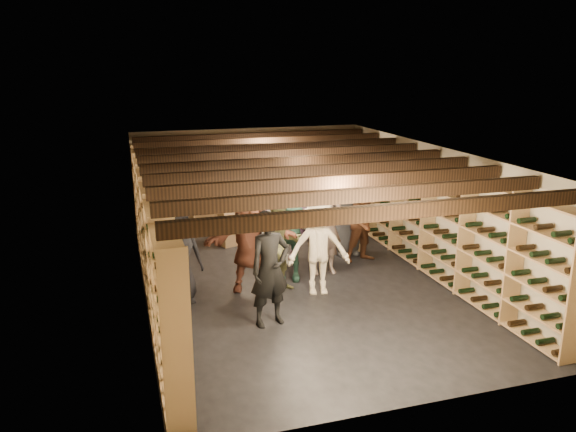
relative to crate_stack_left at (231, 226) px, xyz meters
The scene contains 21 objects.
ground 2.74m from the crate_stack_left, 74.22° to the right, with size 8.00×8.00×0.00m, color black.
walls 2.82m from the crate_stack_left, 74.22° to the right, with size 5.52×8.02×2.40m.
ceiling 3.35m from the crate_stack_left, 74.22° to the right, with size 5.50×8.00×0.01m, color beige.
ceiling_joists 3.27m from the crate_stack_left, 74.22° to the right, with size 5.40×7.12×0.18m.
wine_rack_left 3.25m from the crate_stack_left, 125.08° to the right, with size 0.32×7.50×2.15m.
wine_rack_right 4.26m from the crate_stack_left, 38.27° to the right, with size 0.32×7.50×2.15m.
wine_rack_back 1.57m from the crate_stack_left, 58.86° to the left, with size 4.70×0.30×2.15m.
crate_stack_left is the anchor object (origin of this frame).
crate_stack_right 1.46m from the crate_stack_left, 64.52° to the right, with size 0.58×0.47×0.51m.
crate_loose 2.57m from the crate_stack_left, 28.58° to the right, with size 0.50×0.33×0.17m, color tan.
person_0 3.14m from the crate_stack_left, 117.63° to the right, with size 0.80×0.52×1.65m, color black.
person_1 4.05m from the crate_stack_left, 92.92° to the right, with size 0.66×0.43×1.80m, color black.
person_2 2.85m from the crate_stack_left, 83.54° to the right, with size 0.83×0.64×1.70m, color brown.
person_3 3.27m from the crate_stack_left, 73.62° to the right, with size 1.09×0.62×1.68m, color beige.
person_5 2.60m from the crate_stack_left, 93.93° to the right, with size 1.66×0.53×1.79m, color brown.
person_7 2.66m from the crate_stack_left, 58.48° to the right, with size 0.69×0.45×1.89m, color gray.
person_8 3.02m from the crate_stack_left, 37.59° to the right, with size 0.79×0.62×1.63m, color #492717.
person_9 1.86m from the crate_stack_left, 66.67° to the right, with size 1.19×0.69×1.85m, color beige.
person_10 2.44m from the crate_stack_left, 75.58° to the right, with size 1.05×0.44×1.79m, color #285041.
person_11 1.86m from the crate_stack_left, 46.80° to the right, with size 1.67×0.53×1.80m, color slate.
person_12 2.59m from the crate_stack_left, 30.90° to the right, with size 0.86×0.56×1.77m, color #2D2E32.
Camera 1 is at (-3.00, -9.10, 3.92)m, focal length 35.00 mm.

